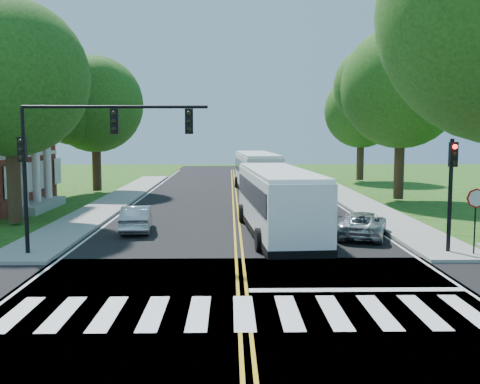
{
  "coord_description": "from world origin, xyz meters",
  "views": [
    {
      "loc": [
        -0.38,
        -14.99,
        4.78
      ],
      "look_at": [
        0.04,
        7.45,
        2.4
      ],
      "focal_mm": 42.0,
      "sensor_mm": 36.0,
      "label": 1
    }
  ],
  "objects_px": {
    "bus_lead": "(278,200)",
    "hatchback": "(136,219)",
    "signal_nw": "(85,143)",
    "bus_follow": "(257,172)",
    "dark_sedan": "(315,199)",
    "suv": "(363,224)",
    "signal_ne": "(451,180)"
  },
  "relations": [
    {
      "from": "bus_lead",
      "to": "hatchback",
      "type": "distance_m",
      "value": 6.87
    },
    {
      "from": "signal_nw",
      "to": "bus_follow",
      "type": "relative_size",
      "value": 0.58
    },
    {
      "from": "bus_lead",
      "to": "dark_sedan",
      "type": "distance_m",
      "value": 9.18
    },
    {
      "from": "bus_follow",
      "to": "suv",
      "type": "bearing_deg",
      "value": 98.07
    },
    {
      "from": "signal_ne",
      "to": "dark_sedan",
      "type": "xyz_separation_m",
      "value": [
        -3.24,
        13.09,
        -2.27
      ]
    },
    {
      "from": "signal_ne",
      "to": "bus_follow",
      "type": "relative_size",
      "value": 0.36
    },
    {
      "from": "signal_ne",
      "to": "bus_follow",
      "type": "distance_m",
      "value": 24.17
    },
    {
      "from": "hatchback",
      "to": "dark_sedan",
      "type": "xyz_separation_m",
      "value": [
        9.83,
        7.67,
        0.04
      ]
    },
    {
      "from": "signal_nw",
      "to": "signal_ne",
      "type": "xyz_separation_m",
      "value": [
        14.06,
        0.01,
        -1.41
      ]
    },
    {
      "from": "signal_nw",
      "to": "dark_sedan",
      "type": "distance_m",
      "value": 17.38
    },
    {
      "from": "signal_nw",
      "to": "hatchback",
      "type": "relative_size",
      "value": 1.85
    },
    {
      "from": "bus_lead",
      "to": "signal_nw",
      "type": "bearing_deg",
      "value": 26.22
    },
    {
      "from": "signal_nw",
      "to": "suv",
      "type": "distance_m",
      "value": 12.74
    },
    {
      "from": "signal_nw",
      "to": "suv",
      "type": "relative_size",
      "value": 1.68
    },
    {
      "from": "dark_sedan",
      "to": "suv",
      "type": "bearing_deg",
      "value": 99.29
    },
    {
      "from": "suv",
      "to": "bus_follow",
      "type": "bearing_deg",
      "value": -60.56
    },
    {
      "from": "suv",
      "to": "dark_sedan",
      "type": "bearing_deg",
      "value": -67.29
    },
    {
      "from": "signal_ne",
      "to": "hatchback",
      "type": "bearing_deg",
      "value": 157.46
    },
    {
      "from": "bus_follow",
      "to": "dark_sedan",
      "type": "bearing_deg",
      "value": 103.98
    },
    {
      "from": "hatchback",
      "to": "suv",
      "type": "height_order",
      "value": "hatchback"
    },
    {
      "from": "bus_follow",
      "to": "dark_sedan",
      "type": "height_order",
      "value": "bus_follow"
    },
    {
      "from": "bus_follow",
      "to": "hatchback",
      "type": "bearing_deg",
      "value": 66.22
    },
    {
      "from": "bus_lead",
      "to": "suv",
      "type": "height_order",
      "value": "bus_lead"
    },
    {
      "from": "signal_ne",
      "to": "bus_follow",
      "type": "bearing_deg",
      "value": 105.38
    },
    {
      "from": "bus_follow",
      "to": "dark_sedan",
      "type": "xyz_separation_m",
      "value": [
        3.16,
        -10.17,
        -0.98
      ]
    },
    {
      "from": "signal_nw",
      "to": "hatchback",
      "type": "bearing_deg",
      "value": 79.81
    },
    {
      "from": "signal_nw",
      "to": "bus_lead",
      "type": "relative_size",
      "value": 0.59
    },
    {
      "from": "bus_lead",
      "to": "suv",
      "type": "xyz_separation_m",
      "value": [
        3.84,
        -0.74,
        -1.03
      ]
    },
    {
      "from": "bus_lead",
      "to": "hatchback",
      "type": "relative_size",
      "value": 3.11
    },
    {
      "from": "hatchback",
      "to": "signal_nw",
      "type": "bearing_deg",
      "value": 74.5
    },
    {
      "from": "signal_ne",
      "to": "dark_sedan",
      "type": "relative_size",
      "value": 0.94
    },
    {
      "from": "suv",
      "to": "bus_lead",
      "type": "bearing_deg",
      "value": 7.27
    }
  ]
}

